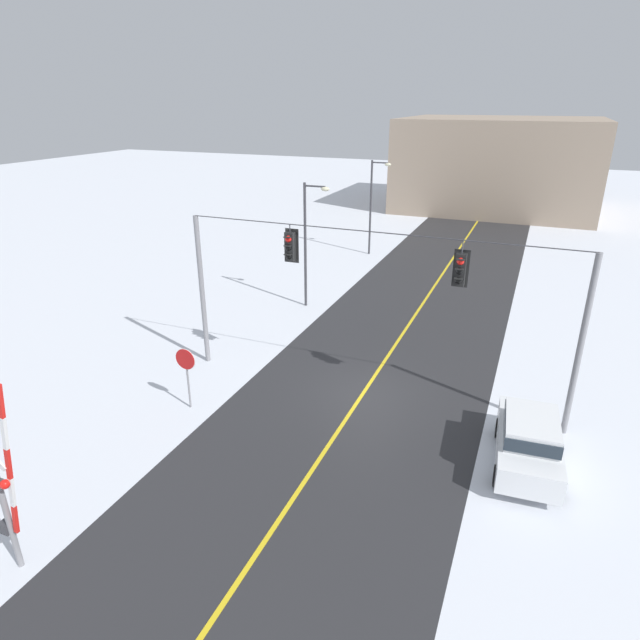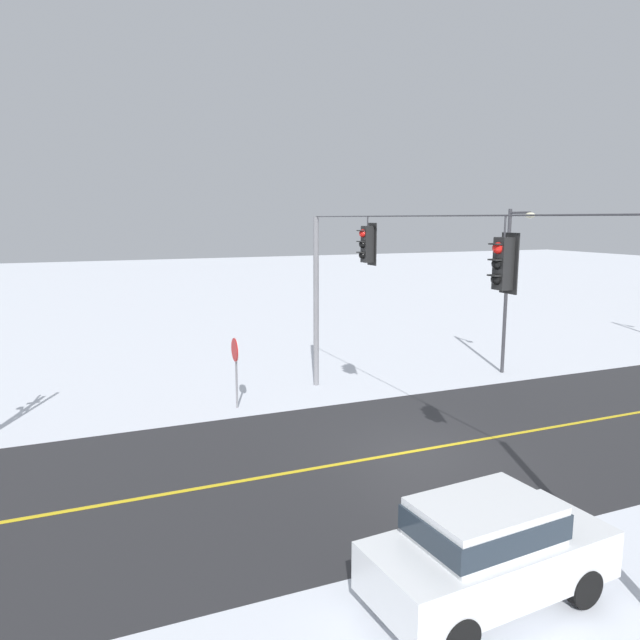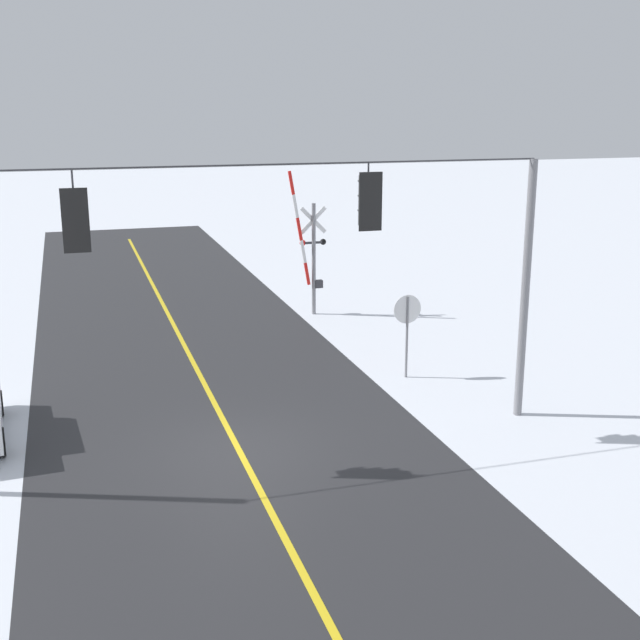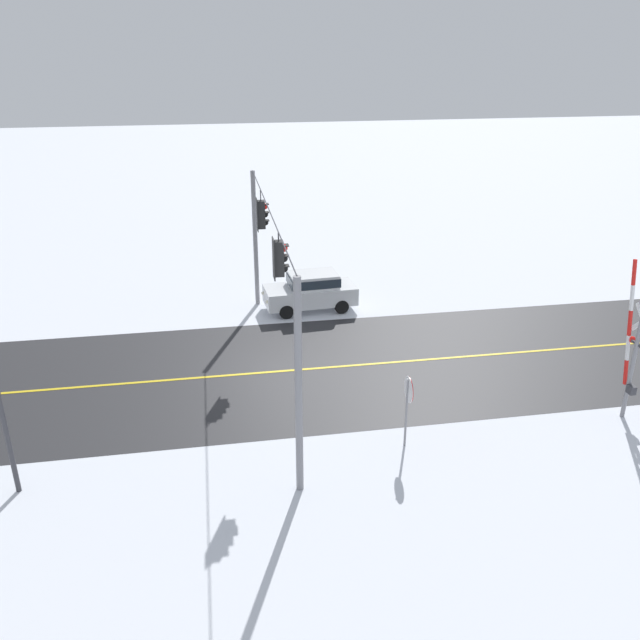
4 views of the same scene
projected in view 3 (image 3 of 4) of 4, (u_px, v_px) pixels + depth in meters
name	position (u px, v px, depth m)	size (l,w,h in m)	color
ground_plane	(238.00, 448.00, 18.38)	(160.00, 160.00, 0.00)	silver
road_asphalt	(316.00, 598.00, 12.83)	(9.00, 80.00, 0.01)	#28282B
lane_centre_line	(316.00, 598.00, 12.83)	(0.14, 72.00, 0.01)	gold
signal_span	(232.00, 270.00, 17.35)	(14.20, 0.47, 6.22)	gray
stop_sign	(407.00, 318.00, 22.69)	(0.80, 0.09, 2.35)	gray
railroad_crossing	(311.00, 250.00, 29.35)	(1.41, 0.31, 5.14)	gray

